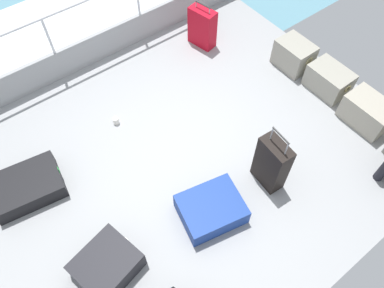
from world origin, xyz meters
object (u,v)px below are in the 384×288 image
(suitcase_4, at_px, (271,164))
(paper_cup, at_px, (116,121))
(cargo_crate_1, at_px, (329,80))
(suitcase_0, at_px, (211,209))
(cargo_crate_0, at_px, (294,55))
(suitcase_2, at_px, (202,27))
(suitcase_3, at_px, (27,187))
(suitcase_1, at_px, (107,265))
(cargo_crate_2, at_px, (368,112))

(suitcase_4, height_order, paper_cup, suitcase_4)
(cargo_crate_1, xyz_separation_m, suitcase_0, (0.50, -2.52, -0.06))
(cargo_crate_0, xyz_separation_m, suitcase_2, (-1.20, -0.76, 0.10))
(paper_cup, bearing_deg, cargo_crate_1, 64.68)
(suitcase_0, relative_size, suitcase_3, 0.90)
(cargo_crate_1, relative_size, suitcase_2, 0.87)
(suitcase_3, bearing_deg, paper_cup, 100.83)
(cargo_crate_0, distance_m, suitcase_4, 2.04)
(cargo_crate_0, xyz_separation_m, cargo_crate_1, (0.63, 0.05, -0.03))
(suitcase_0, bearing_deg, suitcase_2, 143.77)
(suitcase_0, height_order, suitcase_1, suitcase_1)
(suitcase_1, xyz_separation_m, suitcase_2, (-2.17, 2.94, 0.17))
(suitcase_0, height_order, suitcase_2, suitcase_2)
(cargo_crate_2, height_order, paper_cup, cargo_crate_2)
(cargo_crate_2, bearing_deg, suitcase_1, -95.55)
(cargo_crate_2, xyz_separation_m, suitcase_2, (-2.53, -0.75, 0.12))
(paper_cup, bearing_deg, suitcase_3, -79.17)
(suitcase_2, height_order, paper_cup, suitcase_2)
(suitcase_0, distance_m, suitcase_3, 2.15)
(cargo_crate_1, bearing_deg, suitcase_3, -104.21)
(paper_cup, bearing_deg, cargo_crate_2, 53.16)
(suitcase_4, relative_size, paper_cup, 9.08)
(cargo_crate_0, xyz_separation_m, suitcase_3, (-0.39, -3.99, -0.10))
(suitcase_3, xyz_separation_m, paper_cup, (-0.26, 1.34, -0.06))
(cargo_crate_2, relative_size, suitcase_3, 0.75)
(paper_cup, bearing_deg, suitcase_2, 106.39)
(suitcase_4, bearing_deg, cargo_crate_1, 108.22)
(cargo_crate_1, relative_size, paper_cup, 6.15)
(suitcase_3, bearing_deg, cargo_crate_1, 75.79)
(suitcase_1, bearing_deg, cargo_crate_2, 84.45)
(suitcase_2, height_order, suitcase_4, suitcase_4)
(suitcase_1, bearing_deg, suitcase_4, 83.90)
(cargo_crate_0, height_order, suitcase_1, cargo_crate_0)
(suitcase_4, distance_m, paper_cup, 2.11)
(cargo_crate_1, distance_m, suitcase_4, 1.80)
(cargo_crate_0, xyz_separation_m, cargo_crate_2, (1.33, -0.01, -0.02))
(cargo_crate_0, bearing_deg, cargo_crate_1, 4.48)
(cargo_crate_2, xyz_separation_m, suitcase_0, (-0.20, -2.46, -0.07))
(suitcase_0, distance_m, suitcase_2, 2.90)
(cargo_crate_2, height_order, suitcase_2, suitcase_2)
(suitcase_0, bearing_deg, paper_cup, -174.16)
(suitcase_0, relative_size, suitcase_2, 1.11)
(suitcase_4, bearing_deg, suitcase_3, -124.12)
(suitcase_1, height_order, suitcase_3, suitcase_1)
(suitcase_0, height_order, suitcase_4, suitcase_4)
(cargo_crate_0, height_order, cargo_crate_2, cargo_crate_0)
(suitcase_0, distance_m, paper_cup, 1.79)
(suitcase_1, bearing_deg, suitcase_3, -168.24)
(paper_cup, bearing_deg, suitcase_0, 5.84)
(suitcase_1, xyz_separation_m, paper_cup, (-1.62, 1.05, -0.08))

